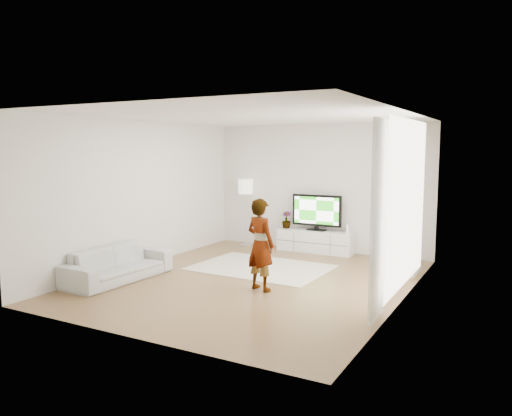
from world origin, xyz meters
The scene contains 17 objects.
floor centered at (0.00, 0.00, 0.00)m, with size 6.00×6.00×0.00m, color olive.
ceiling centered at (0.00, 0.00, 2.80)m, with size 6.00×6.00×0.00m, color white.
wall_left centered at (-2.50, 0.00, 1.40)m, with size 0.02×6.00×2.80m, color silver.
wall_right centered at (2.50, 0.00, 1.40)m, with size 0.02×6.00×2.80m, color silver.
wall_back centered at (0.00, 3.00, 1.40)m, with size 5.00×0.02×2.80m, color silver.
wall_front centered at (0.00, -3.00, 1.40)m, with size 5.00×0.02×2.80m, color silver.
window centered at (2.48, 0.30, 1.45)m, with size 0.01×2.60×2.50m, color white.
curtain_near centered at (2.40, -1.00, 1.35)m, with size 0.04×0.70×2.60m, color white.
curtain_far centered at (2.40, 1.60, 1.35)m, with size 0.04×0.70×2.60m, color white.
media_console centered at (0.03, 2.76, 0.24)m, with size 1.70×0.48×0.48m.
television centered at (0.03, 2.79, 0.90)m, with size 1.13×0.22×0.79m.
game_console centered at (0.77, 2.76, 0.58)m, with size 0.06×0.15×0.20m.
potted_plant centered at (-0.69, 2.77, 0.67)m, with size 0.21×0.21×0.38m, color #3F7238.
rug centered at (-0.33, 0.88, 0.01)m, with size 2.49×1.79×0.01m, color beige.
player centered at (0.38, -0.47, 0.75)m, with size 0.54×0.35×1.47m, color #334772.
sofa centered at (-2.07, -1.10, 0.29)m, with size 1.97×0.77×0.58m, color beige.
floor_lamp centered at (-1.71, 2.69, 1.32)m, with size 0.35×0.35×1.56m.
Camera 1 is at (4.06, -7.35, 2.27)m, focal length 35.00 mm.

